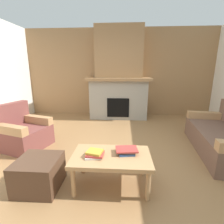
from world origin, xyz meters
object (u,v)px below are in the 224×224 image
object	(u,v)px
armchair	(23,133)
fireplace	(119,80)
ottoman	(39,173)
coffee_table	(111,159)

from	to	relation	value
armchair	fireplace	bearing A→B (deg)	51.62
armchair	ottoman	distance (m)	1.42
armchair	ottoman	bearing A→B (deg)	-52.03
fireplace	ottoman	xyz separation A→B (m)	(-0.92, -3.37, -0.96)
armchair	coffee_table	distance (m)	2.05
fireplace	armchair	xyz separation A→B (m)	(-1.79, -2.26, -0.87)
ottoman	fireplace	bearing A→B (deg)	74.79
coffee_table	ottoman	distance (m)	0.94
fireplace	armchair	world-z (taller)	fireplace
coffee_table	ottoman	world-z (taller)	coffee_table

